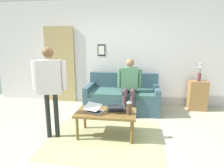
# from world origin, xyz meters

# --- Properties ---
(ground_plane) EXTENTS (7.68, 7.68, 0.00)m
(ground_plane) POSITION_xyz_m (0.00, 0.00, 0.00)
(ground_plane) COLOR #B2AD97
(area_rug) EXTENTS (1.93, 1.66, 0.01)m
(area_rug) POSITION_xyz_m (0.02, -0.14, 0.00)
(area_rug) COLOR tan
(area_rug) RESTS_ON ground_plane
(back_wall) EXTENTS (7.04, 0.11, 2.70)m
(back_wall) POSITION_xyz_m (0.00, -2.20, 1.35)
(back_wall) COLOR silver
(back_wall) RESTS_ON ground_plane
(interior_door) EXTENTS (0.82, 0.09, 2.05)m
(interior_door) POSITION_xyz_m (1.62, -2.11, 1.02)
(interior_door) COLOR tan
(interior_door) RESTS_ON ground_plane
(couch) EXTENTS (1.73, 0.86, 0.88)m
(couch) POSITION_xyz_m (-0.15, -1.61, 0.31)
(couch) COLOR #36525F
(couch) RESTS_ON ground_plane
(coffee_table) EXTENTS (1.04, 0.58, 0.45)m
(coffee_table) POSITION_xyz_m (0.02, -0.24, 0.39)
(coffee_table) COLOR brown
(coffee_table) RESTS_ON ground_plane
(laptop_left) EXTENTS (0.39, 0.41, 0.14)m
(laptop_left) POSITION_xyz_m (-0.15, -0.33, 0.49)
(laptop_left) COLOR #28282D
(laptop_left) RESTS_ON coffee_table
(laptop_center) EXTENTS (0.38, 0.39, 0.16)m
(laptop_center) POSITION_xyz_m (0.22, -0.19, 0.49)
(laptop_center) COLOR silver
(laptop_center) RESTS_ON coffee_table
(french_press) EXTENTS (0.11, 0.09, 0.24)m
(french_press) POSITION_xyz_m (-0.39, -0.18, 0.55)
(french_press) COLOR #4C3323
(french_press) RESTS_ON coffee_table
(side_shelf) EXTENTS (0.42, 0.32, 0.72)m
(side_shelf) POSITION_xyz_m (-1.97, -1.89, 0.36)
(side_shelf) COLOR olive
(side_shelf) RESTS_ON ground_plane
(flower_vase) EXTENTS (0.09, 0.10, 0.44)m
(flower_vase) POSITION_xyz_m (-1.97, -1.89, 0.89)
(flower_vase) COLOR brown
(flower_vase) RESTS_ON side_shelf
(person_standing) EXTENTS (0.56, 0.25, 1.57)m
(person_standing) POSITION_xyz_m (0.93, -0.06, 1.00)
(person_standing) COLOR #222624
(person_standing) RESTS_ON ground_plane
(person_seated) EXTENTS (0.55, 0.51, 1.28)m
(person_seated) POSITION_xyz_m (-0.33, -1.39, 0.73)
(person_seated) COLOR #47343D
(person_seated) RESTS_ON ground_plane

